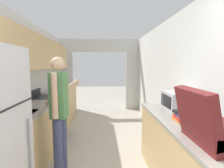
{
  "coord_description": "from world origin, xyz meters",
  "views": [
    {
      "loc": [
        0.08,
        -0.86,
        1.6
      ],
      "look_at": [
        0.27,
        2.46,
        1.24
      ],
      "focal_mm": 28.0,
      "sensor_mm": 36.0,
      "label": 1
    }
  ],
  "objects_px": {
    "range_oven": "(49,117)",
    "book_stack": "(185,117)",
    "person": "(59,113)",
    "microwave": "(176,101)",
    "suitcase": "(211,127)"
  },
  "relations": [
    {
      "from": "range_oven",
      "to": "person",
      "type": "xyz_separation_m",
      "value": [
        0.55,
        -1.29,
        0.45
      ]
    },
    {
      "from": "range_oven",
      "to": "book_stack",
      "type": "xyz_separation_m",
      "value": [
        2.15,
        -1.78,
        0.51
      ]
    },
    {
      "from": "person",
      "to": "suitcase",
      "type": "relative_size",
      "value": 3.0
    },
    {
      "from": "microwave",
      "to": "book_stack",
      "type": "distance_m",
      "value": 0.58
    },
    {
      "from": "range_oven",
      "to": "person",
      "type": "height_order",
      "value": "person"
    },
    {
      "from": "range_oven",
      "to": "suitcase",
      "type": "distance_m",
      "value": 3.22
    },
    {
      "from": "person",
      "to": "microwave",
      "type": "height_order",
      "value": "person"
    },
    {
      "from": "person",
      "to": "suitcase",
      "type": "bearing_deg",
      "value": -117.62
    },
    {
      "from": "microwave",
      "to": "suitcase",
      "type": "bearing_deg",
      "value": -99.62
    },
    {
      "from": "suitcase",
      "to": "range_oven",
      "type": "bearing_deg",
      "value": 131.55
    },
    {
      "from": "microwave",
      "to": "range_oven",
      "type": "bearing_deg",
      "value": 152.07
    },
    {
      "from": "suitcase",
      "to": "microwave",
      "type": "relative_size",
      "value": 1.22
    },
    {
      "from": "suitcase",
      "to": "book_stack",
      "type": "height_order",
      "value": "suitcase"
    },
    {
      "from": "person",
      "to": "book_stack",
      "type": "bearing_deg",
      "value": -99.57
    },
    {
      "from": "suitcase",
      "to": "person",
      "type": "bearing_deg",
      "value": 145.23
    }
  ]
}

